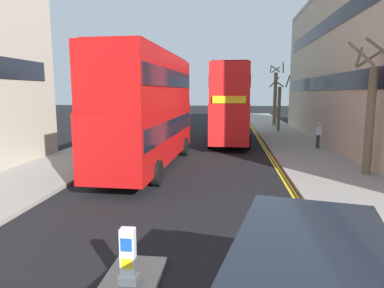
# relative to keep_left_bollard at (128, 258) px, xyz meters

# --- Properties ---
(sidewalk_right) EXTENTS (4.00, 80.00, 0.14)m
(sidewalk_right) POSITION_rel_keep_left_bollard_xyz_m (6.50, 11.74, -0.54)
(sidewalk_right) COLOR gray
(sidewalk_right) RESTS_ON ground
(sidewalk_left) EXTENTS (4.00, 80.00, 0.14)m
(sidewalk_left) POSITION_rel_keep_left_bollard_xyz_m (-6.50, 11.74, -0.54)
(sidewalk_left) COLOR gray
(sidewalk_left) RESTS_ON ground
(kerb_line_outer) EXTENTS (0.10, 56.00, 0.01)m
(kerb_line_outer) POSITION_rel_keep_left_bollard_xyz_m (4.40, 9.74, -0.60)
(kerb_line_outer) COLOR yellow
(kerb_line_outer) RESTS_ON ground
(kerb_line_inner) EXTENTS (0.10, 56.00, 0.01)m
(kerb_line_inner) POSITION_rel_keep_left_bollard_xyz_m (4.24, 9.74, -0.60)
(kerb_line_inner) COLOR yellow
(kerb_line_inner) RESTS_ON ground
(traffic_island) EXTENTS (1.10, 2.20, 0.10)m
(traffic_island) POSITION_rel_keep_left_bollard_xyz_m (0.00, 0.00, -0.56)
(traffic_island) COLOR gray
(traffic_island) RESTS_ON ground
(keep_left_bollard) EXTENTS (0.36, 0.28, 1.11)m
(keep_left_bollard) POSITION_rel_keep_left_bollard_xyz_m (0.00, 0.00, 0.00)
(keep_left_bollard) COLOR silver
(keep_left_bollard) RESTS_ON traffic_island
(double_decker_bus_away) EXTENTS (3.09, 10.89, 5.64)m
(double_decker_bus_away) POSITION_rel_keep_left_bollard_xyz_m (-2.08, 10.56, 2.42)
(double_decker_bus_away) COLOR #B20F0F
(double_decker_bus_away) RESTS_ON ground
(double_decker_bus_oncoming) EXTENTS (2.97, 10.86, 5.64)m
(double_decker_bus_oncoming) POSITION_rel_keep_left_bollard_xyz_m (1.99, 19.88, 2.42)
(double_decker_bus_oncoming) COLOR red
(double_decker_bus_oncoming) RESTS_ON ground
(pedestrian_far) EXTENTS (0.34, 0.22, 1.62)m
(pedestrian_far) POSITION_rel_keep_left_bollard_xyz_m (7.64, 16.61, 0.38)
(pedestrian_far) COLOR #2D2D38
(pedestrian_far) RESTS_ON sidewalk_right
(street_tree_near) EXTENTS (1.89, 1.91, 5.82)m
(street_tree_near) POSITION_rel_keep_left_bollard_xyz_m (7.99, 9.58, 2.35)
(street_tree_near) COLOR #6B6047
(street_tree_near) RESTS_ON sidewalk_right
(street_tree_mid) EXTENTS (1.76, 1.63, 5.08)m
(street_tree_mid) POSITION_rel_keep_left_bollard_xyz_m (6.48, 26.34, 1.91)
(street_tree_mid) COLOR #6B6047
(street_tree_mid) RESTS_ON sidewalk_right
(street_tree_far) EXTENTS (1.62, 1.57, 6.70)m
(street_tree_far) POSITION_rel_keep_left_bollard_xyz_m (6.81, 31.86, 2.62)
(street_tree_far) COLOR #6B6047
(street_tree_far) RESTS_ON sidewalk_right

